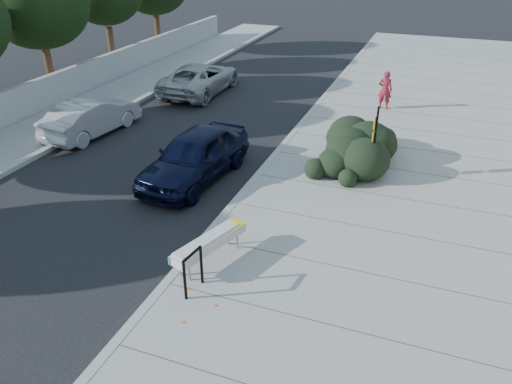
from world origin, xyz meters
The scene contains 15 objects.
ground centered at (0.00, 0.00, 0.00)m, with size 120.00×120.00×0.00m, color black.
sidewalk_near centered at (5.60, 5.00, 0.07)m, with size 11.20×50.00×0.15m, color gray.
sidewalk_far centered at (-9.50, 5.00, 0.07)m, with size 3.00×50.00×0.15m, color gray.
curb_near centered at (0.00, 5.00, 0.08)m, with size 0.22×50.00×0.17m, color #9E9E99.
curb_far centered at (-8.00, 5.00, 0.08)m, with size 0.22×50.00×0.17m, color #9E9E99.
far_wall centered at (-11.20, 5.00, 0.75)m, with size 0.30×40.00×1.50m, color #9E9E99.
tree_far_d centered at (-12.50, 9.00, 4.19)m, with size 4.60×4.60×6.16m.
bench centered at (0.60, -0.88, 0.67)m, with size 1.12×2.20×0.66m.
bike_rack centered at (0.74, -2.00, 0.76)m, with size 0.15×0.69×1.01m.
sign_post centered at (3.48, 5.00, 1.53)m, with size 0.11×0.28×2.42m.
hedge centered at (2.69, 6.20, 0.90)m, with size 2.01×4.02×1.51m, color black.
sedan_navy centered at (-1.90, 3.29, 0.81)m, with size 1.90×4.73×1.61m, color black.
wagon_silver centered at (-7.50, 5.41, 0.71)m, with size 1.50×4.30×1.42m, color #B0B1B5.
suv_silver centered at (-6.00, 11.91, 0.73)m, with size 2.42×5.25×1.46m, color #A7ABAD.
pedestrian centered at (2.87, 12.25, 0.98)m, with size 0.61×0.40×1.66m, color maroon.
Camera 1 is at (5.13, -9.73, 7.37)m, focal length 35.00 mm.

